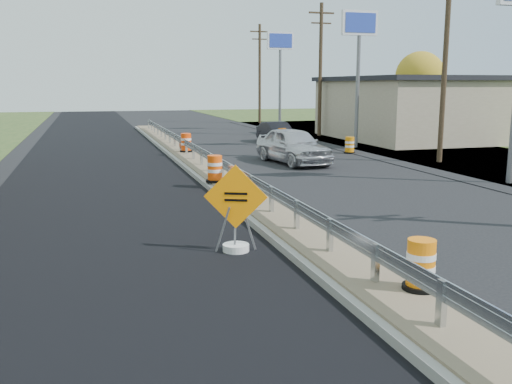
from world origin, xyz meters
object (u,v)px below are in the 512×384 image
object	(u,v)px
barrel_median_far	(186,143)
barrel_shoulder_mid	(282,136)
barrel_shoulder_near	(350,145)
barrel_median_near	(421,266)
car_silver	(293,145)
caution_sign	(236,230)
car_dark_mid	(277,132)
barrel_median_mid	(215,169)

from	to	relation	value
barrel_median_far	barrel_shoulder_mid	distance (m)	8.34
barrel_median_far	barrel_shoulder_near	distance (m)	8.91
barrel_median_near	car_silver	bearing A→B (deg)	76.86
caution_sign	car_dark_mid	distance (m)	24.66
car_dark_mid	car_silver	bearing A→B (deg)	-108.13
car_silver	barrel_shoulder_mid	bearing A→B (deg)	66.69
car_dark_mid	barrel_median_far	bearing A→B (deg)	-145.88
barrel_median_mid	car_silver	distance (m)	7.47
barrel_median_near	car_silver	distance (m)	17.82
barrel_median_near	car_silver	size ratio (longest dim) A/B	0.18
barrel_shoulder_near	barrel_shoulder_mid	size ratio (longest dim) A/B	0.90
caution_sign	barrel_median_far	xyz separation A→B (m)	(1.89, 17.68, 0.19)
barrel_median_mid	barrel_shoulder_near	bearing A→B (deg)	41.74
barrel_median_mid	barrel_shoulder_mid	size ratio (longest dim) A/B	0.97
caution_sign	barrel_median_mid	distance (m)	8.11
barrel_median_mid	barrel_shoulder_mid	world-z (taller)	barrel_median_mid
barrel_shoulder_mid	car_dark_mid	size ratio (longest dim) A/B	0.25
barrel_shoulder_near	car_silver	distance (m)	5.25
barrel_shoulder_near	caution_sign	bearing A→B (deg)	-123.13
barrel_median_near	barrel_median_mid	size ratio (longest dim) A/B	0.92
barrel_shoulder_near	barrel_median_far	bearing A→B (deg)	171.69
barrel_shoulder_near	barrel_shoulder_mid	world-z (taller)	barrel_shoulder_mid
barrel_median_mid	car_silver	xyz separation A→B (m)	(5.05, 5.51, 0.16)
caution_sign	barrel_shoulder_near	world-z (taller)	caution_sign
caution_sign	barrel_shoulder_mid	size ratio (longest dim) A/B	1.98
barrel_shoulder_mid	car_silver	world-z (taller)	car_silver
barrel_median_near	barrel_median_far	bearing A→B (deg)	91.06
barrel_shoulder_mid	car_dark_mid	xyz separation A→B (m)	(-0.07, 0.73, 0.19)
barrel_median_mid	barrel_shoulder_near	xyz separation A→B (m)	(9.41, 8.40, -0.26)
barrel_median_near	barrel_shoulder_near	bearing A→B (deg)	67.42
barrel_shoulder_near	car_silver	bearing A→B (deg)	-146.53
barrel_median_near	barrel_shoulder_mid	xyz separation A→B (m)	(6.52, 26.17, -0.18)
caution_sign	barrel_shoulder_mid	xyz separation A→B (m)	(8.81, 22.33, -0.02)
barrel_median_near	car_dark_mid	world-z (taller)	car_dark_mid
barrel_median_near	barrel_shoulder_near	world-z (taller)	barrel_median_near
barrel_shoulder_near	barrel_shoulder_mid	bearing A→B (deg)	107.71
caution_sign	barrel_median_near	bearing A→B (deg)	-36.79
barrel_median_mid	barrel_shoulder_near	distance (m)	12.61
car_silver	car_dark_mid	size ratio (longest dim) A/B	1.24
barrel_shoulder_near	car_dark_mid	xyz separation A→B (m)	(-1.96, 6.67, 0.24)
caution_sign	barrel_median_mid	bearing A→B (deg)	103.26
barrel_median_near	barrel_median_far	distance (m)	21.53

